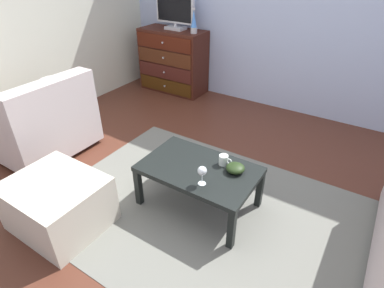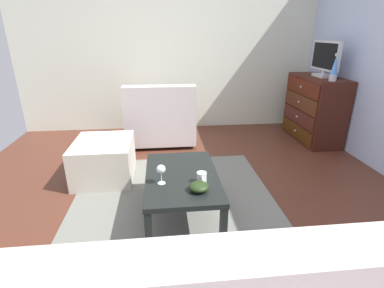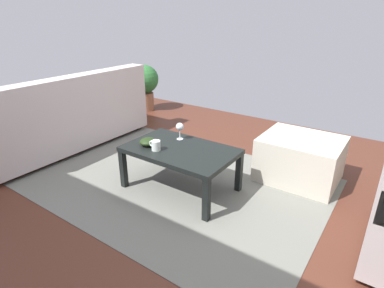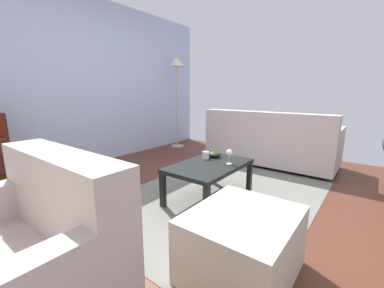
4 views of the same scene
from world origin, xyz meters
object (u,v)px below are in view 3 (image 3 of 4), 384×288
mug (156,145)px  couch_large (65,118)px  coffee_table (180,153)px  ottoman (300,159)px  bowl_decorative (148,142)px  potted_plant (145,83)px  wine_glass (180,127)px

mug → couch_large: (1.54, -0.17, -0.10)m
coffee_table → ottoman: ottoman is taller
bowl_decorative → potted_plant: 2.44m
coffee_table → potted_plant: (1.95, -1.66, 0.09)m
mug → bowl_decorative: bearing=-17.3°
bowl_decorative → couch_large: bearing=-5.5°
bowl_decorative → couch_large: size_ratio=0.08×
potted_plant → couch_large: bearing=98.9°
wine_glass → couch_large: couch_large is taller
coffee_table → wine_glass: size_ratio=5.98×
bowl_decorative → potted_plant: size_ratio=0.21×
mug → potted_plant: (1.80, -1.81, -0.00)m
coffee_table → couch_large: size_ratio=0.48×
bowl_decorative → mug: bearing=162.7°
coffee_table → mug: bearing=45.0°
coffee_table → potted_plant: 2.56m
mug → bowl_decorative: 0.13m
wine_glass → potted_plant: size_ratio=0.22×
wine_glass → bowl_decorative: bearing=62.5°
ottoman → mug: bearing=44.2°
mug → bowl_decorative: mug is taller
mug → bowl_decorative: size_ratio=0.76×
bowl_decorative → ottoman: bearing=-140.4°
bowl_decorative → ottoman: size_ratio=0.21×
coffee_table → couch_large: couch_large is taller
wine_glass → bowl_decorative: size_ratio=1.05×
mug → potted_plant: 2.55m
couch_large → potted_plant: 1.66m
couch_large → potted_plant: bearing=-81.1°
coffee_table → couch_large: bearing=-1.0°
mug → wine_glass: bearing=-93.6°
bowl_decorative → couch_large: (1.42, -0.14, -0.09)m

